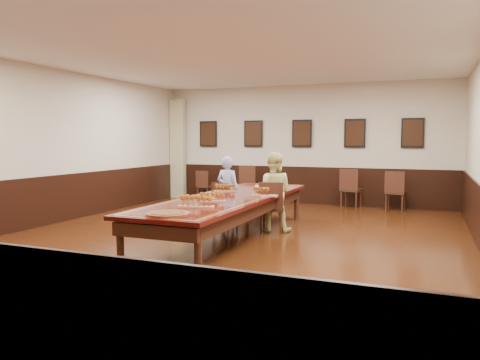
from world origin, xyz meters
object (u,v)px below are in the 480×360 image
at_px(spare_chair_c, 351,188).
at_px(spare_chair_d, 396,191).
at_px(conference_table, 229,205).
at_px(spare_chair_b, 251,184).
at_px(spare_chair_a, 205,185).
at_px(person_man, 228,190).
at_px(person_woman, 273,192).
at_px(chair_woman, 272,207).
at_px(carved_platter, 168,214).
at_px(chair_man, 226,204).

distance_m(spare_chair_c, spare_chair_d, 1.08).
distance_m(spare_chair_c, conference_table, 4.77).
distance_m(spare_chair_b, spare_chair_d, 3.80).
relative_size(spare_chair_a, person_man, 0.61).
distance_m(spare_chair_c, person_woman, 3.69).
bearing_deg(spare_chair_d, person_woman, 65.95).
height_order(chair_woman, spare_chair_d, spare_chair_d).
bearing_deg(chair_woman, spare_chair_a, -58.99).
distance_m(conference_table, carved_platter, 2.16).
height_order(spare_chair_a, carved_platter, spare_chair_a).
distance_m(spare_chair_a, spare_chair_c, 4.13).
distance_m(chair_woman, person_man, 1.19).
relative_size(spare_chair_d, conference_table, 0.20).
distance_m(spare_chair_b, carved_platter, 6.85).
distance_m(spare_chair_d, person_man, 4.42).
bearing_deg(spare_chair_d, carved_platter, 75.66).
height_order(person_woman, carved_platter, person_woman).
xyz_separation_m(spare_chair_d, carved_platter, (-2.42, -6.64, 0.28)).
bearing_deg(spare_chair_d, spare_chair_c, 2.09).
distance_m(spare_chair_c, carved_platter, 6.85).
bearing_deg(chair_man, spare_chair_b, -68.91).
xyz_separation_m(spare_chair_c, person_woman, (-0.92, -3.56, 0.25)).
height_order(spare_chair_b, carved_platter, spare_chair_b).
relative_size(chair_man, person_man, 0.63).
xyz_separation_m(chair_man, person_man, (0.01, 0.09, 0.26)).
bearing_deg(chair_man, carved_platter, 110.07).
bearing_deg(spare_chair_d, person_man, 51.66).
bearing_deg(person_man, conference_table, 123.34).
bearing_deg(person_man, chair_man, 90.00).
xyz_separation_m(chair_woman, person_woman, (-0.02, 0.10, 0.27)).
height_order(spare_chair_a, person_man, person_man).
distance_m(chair_man, carved_platter, 3.46).
relative_size(chair_woman, spare_chair_c, 0.95).
bearing_deg(carved_platter, spare_chair_a, 112.48).
distance_m(spare_chair_b, spare_chair_c, 2.72).
bearing_deg(spare_chair_a, chair_woman, 133.77).
distance_m(person_woman, carved_platter, 3.18).
height_order(chair_man, chair_woman, chair_woman).
xyz_separation_m(chair_man, conference_table, (0.61, -1.22, 0.17)).
bearing_deg(spare_chair_d, spare_chair_a, 4.66).
relative_size(spare_chair_c, carved_platter, 1.48).
distance_m(spare_chair_d, person_woman, 4.03).
height_order(spare_chair_d, carved_platter, spare_chair_d).
height_order(chair_woman, conference_table, chair_woman).
bearing_deg(spare_chair_a, conference_table, 123.38).
relative_size(spare_chair_b, conference_table, 0.21).
bearing_deg(spare_chair_c, chair_woman, 85.53).
relative_size(chair_woman, spare_chair_b, 0.93).
relative_size(spare_chair_c, person_woman, 0.67).
relative_size(chair_man, conference_table, 0.18).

